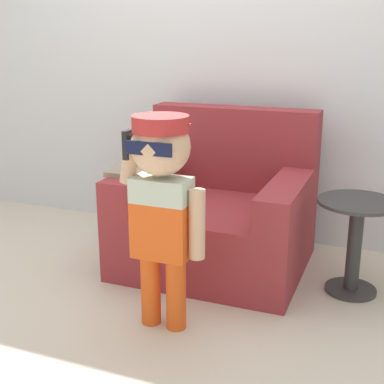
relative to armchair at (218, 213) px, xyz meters
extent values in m
plane|color=beige|center=(-0.18, -0.21, -0.32)|extent=(10.00, 10.00, 0.00)
cube|color=silver|center=(-0.18, 0.55, 0.98)|extent=(10.00, 0.05, 2.60)
cube|color=maroon|center=(0.00, -0.06, -0.12)|extent=(1.06, 0.91, 0.40)
cube|color=maroon|center=(0.00, 0.31, 0.35)|extent=(1.06, 0.18, 0.52)
cube|color=maroon|center=(-0.43, -0.15, 0.18)|extent=(0.19, 0.73, 0.19)
cube|color=maroon|center=(0.44, -0.15, 0.18)|extent=(0.19, 0.73, 0.19)
cube|color=gray|center=(-0.43, -0.15, 0.29)|extent=(0.23, 0.50, 0.03)
cylinder|color=#E05119|center=(-0.07, -0.81, -0.13)|extent=(0.10, 0.10, 0.36)
cylinder|color=#E05119|center=(0.07, -0.81, -0.13)|extent=(0.10, 0.10, 0.36)
cube|color=#E05119|center=(0.00, -0.81, 0.18)|extent=(0.27, 0.15, 0.27)
cube|color=#B7C6B2|center=(0.00, -0.81, 0.37)|extent=(0.27, 0.15, 0.11)
sphere|color=tan|center=(0.00, -0.81, 0.57)|extent=(0.27, 0.27, 0.27)
cylinder|color=#B22828|center=(0.00, -0.81, 0.67)|extent=(0.25, 0.25, 0.07)
cube|color=#B22828|center=(0.00, -0.69, 0.65)|extent=(0.15, 0.12, 0.01)
cube|color=#0F1433|center=(0.00, -0.93, 0.59)|extent=(0.21, 0.01, 0.06)
cylinder|color=tan|center=(0.17, -0.81, 0.23)|extent=(0.08, 0.08, 0.32)
cylinder|color=tan|center=(-0.15, -0.81, 0.48)|extent=(0.11, 0.08, 0.19)
cube|color=black|center=(-0.15, -0.83, 0.57)|extent=(0.02, 0.07, 0.13)
cylinder|color=#333333|center=(0.82, -0.11, -0.31)|extent=(0.28, 0.28, 0.02)
cylinder|color=#333333|center=(0.82, -0.11, -0.06)|extent=(0.08, 0.08, 0.51)
cylinder|color=#333333|center=(0.82, -0.11, 0.20)|extent=(0.43, 0.43, 0.02)
camera|label=1|loc=(0.98, -2.91, 1.05)|focal=50.00mm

